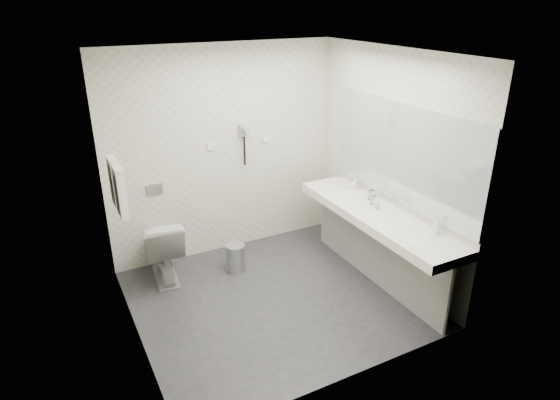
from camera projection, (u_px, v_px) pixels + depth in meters
floor at (274, 298)px, 5.06m from camera, size 2.80×2.80×0.00m
ceiling at (273, 53)px, 4.08m from camera, size 2.80×2.80×0.00m
wall_back at (224, 153)px, 5.63m from camera, size 2.80×0.00×2.80m
wall_front at (353, 247)px, 3.51m from camera, size 2.80×0.00×2.80m
wall_left at (124, 218)px, 3.97m from camera, size 0.00×2.60×2.60m
wall_right at (389, 167)px, 5.17m from camera, size 0.00×2.60×2.60m
vanity_counter at (377, 216)px, 5.06m from camera, size 0.55×2.20×0.10m
vanity_panel at (375, 251)px, 5.24m from camera, size 0.03×2.15×0.75m
vanity_post_near at (448, 299)px, 4.41m from camera, size 0.06×0.06×0.75m
vanity_post_far at (326, 215)px, 6.10m from camera, size 0.06×0.06×0.75m
mirror at (402, 154)px, 4.92m from camera, size 0.02×2.20×1.05m
basin_near at (420, 239)px, 4.52m from camera, size 0.40×0.31×0.05m
basin_far at (342, 193)px, 5.58m from camera, size 0.40×0.31×0.05m
faucet_near at (437, 226)px, 4.57m from camera, size 0.04×0.04×0.15m
faucet_far at (356, 183)px, 5.63m from camera, size 0.04×0.04×0.15m
soap_bottle_a at (377, 205)px, 5.08m from camera, size 0.05×0.05×0.10m
soap_bottle_b at (375, 201)px, 5.20m from camera, size 0.10×0.10×0.09m
glass_left at (373, 200)px, 5.22m from camera, size 0.07×0.07×0.10m
glass_right at (371, 195)px, 5.34m from camera, size 0.07×0.07×0.11m
toilet at (162, 248)px, 5.30m from camera, size 0.49×0.77×0.75m
flush_plate at (155, 189)px, 5.37m from camera, size 0.18×0.02×0.12m
pedal_bin at (236, 258)px, 5.53m from camera, size 0.24×0.24×0.31m
bin_lid at (235, 246)px, 5.46m from camera, size 0.22×0.22×0.02m
towel_rail at (113, 164)px, 4.32m from camera, size 0.02×0.62×0.02m
towel_near at (120, 192)px, 4.30m from camera, size 0.07×0.24×0.48m
towel_far at (115, 182)px, 4.53m from camera, size 0.07×0.24×0.48m
dryer_cradle at (243, 130)px, 5.61m from camera, size 0.10×0.04×0.14m
dryer_barrel at (246, 129)px, 5.54m from camera, size 0.08×0.14×0.08m
dryer_cord at (245, 151)px, 5.70m from camera, size 0.02×0.02×0.35m
switch_plate_a at (211, 147)px, 5.51m from camera, size 0.09×0.02×0.09m
switch_plate_b at (266, 139)px, 5.81m from camera, size 0.09×0.02×0.09m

